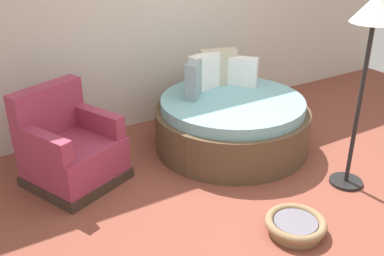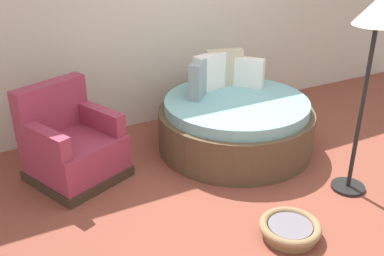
{
  "view_description": "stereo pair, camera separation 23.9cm",
  "coord_description": "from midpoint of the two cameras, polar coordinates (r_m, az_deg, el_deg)",
  "views": [
    {
      "loc": [
        -2.5,
        -2.63,
        2.39
      ],
      "look_at": [
        -0.49,
        0.66,
        0.55
      ],
      "focal_mm": 41.81,
      "sensor_mm": 36.0,
      "label": 1
    },
    {
      "loc": [
        -2.29,
        -2.75,
        2.39
      ],
      "look_at": [
        -0.49,
        0.66,
        0.55
      ],
      "focal_mm": 41.81,
      "sensor_mm": 36.0,
      "label": 2
    }
  ],
  "objects": [
    {
      "name": "red_armchair",
      "position": [
        4.52,
        -13.66,
        -2.36
      ],
      "size": [
        1.04,
        1.04,
        0.94
      ],
      "color": "#38281E",
      "rests_on": "ground_plane"
    },
    {
      "name": "back_wall",
      "position": [
        5.53,
        -1.7,
        14.41
      ],
      "size": [
        8.0,
        0.12,
        2.66
      ],
      "primitive_type": "cube",
      "color": "beige",
      "rests_on": "ground_plane"
    },
    {
      "name": "round_daybed",
      "position": [
        5.02,
        6.83,
        0.72
      ],
      "size": [
        1.72,
        1.72,
        1.0
      ],
      "color": "brown",
      "rests_on": "ground_plane"
    },
    {
      "name": "ground_plane",
      "position": [
        4.33,
        11.6,
        -8.77
      ],
      "size": [
        8.0,
        8.0,
        0.02
      ],
      "primitive_type": "cube",
      "color": "brown"
    },
    {
      "name": "floor_lamp",
      "position": [
        4.09,
        23.95,
        11.26
      ],
      "size": [
        0.4,
        0.4,
        1.82
      ],
      "color": "black",
      "rests_on": "ground_plane"
    },
    {
      "name": "pet_basket",
      "position": [
        3.85,
        14.18,
        -12.4
      ],
      "size": [
        0.51,
        0.51,
        0.13
      ],
      "color": "#8E704C",
      "rests_on": "ground_plane"
    }
  ]
}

